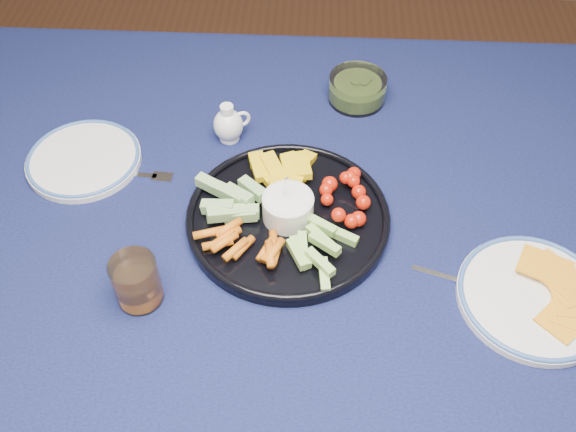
{
  "coord_description": "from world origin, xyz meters",
  "views": [
    {
      "loc": [
        0.03,
        -0.71,
        1.57
      ],
      "look_at": [
        -0.01,
        -0.01,
        0.76
      ],
      "focal_mm": 40.0,
      "sensor_mm": 36.0,
      "label": 1
    }
  ],
  "objects_px": {
    "dining_table": "(293,248)",
    "crudite_platter": "(287,215)",
    "creamer_pitcher": "(229,124)",
    "cheese_plate": "(534,296)",
    "side_plate_extra": "(84,159)",
    "pickle_bowl": "(357,90)",
    "juice_tumbler": "(137,283)"
  },
  "relations": [
    {
      "from": "dining_table",
      "to": "cheese_plate",
      "type": "xyz_separation_m",
      "value": [
        0.37,
        -0.15,
        0.1
      ]
    },
    {
      "from": "dining_table",
      "to": "creamer_pitcher",
      "type": "bearing_deg",
      "value": 124.22
    },
    {
      "from": "juice_tumbler",
      "to": "side_plate_extra",
      "type": "bearing_deg",
      "value": 119.64
    },
    {
      "from": "dining_table",
      "to": "creamer_pitcher",
      "type": "relative_size",
      "value": 21.5
    },
    {
      "from": "crudite_platter",
      "to": "juice_tumbler",
      "type": "height_order",
      "value": "crudite_platter"
    },
    {
      "from": "dining_table",
      "to": "crudite_platter",
      "type": "height_order",
      "value": "crudite_platter"
    },
    {
      "from": "dining_table",
      "to": "pickle_bowl",
      "type": "xyz_separation_m",
      "value": [
        0.11,
        0.32,
        0.11
      ]
    },
    {
      "from": "pickle_bowl",
      "to": "juice_tumbler",
      "type": "height_order",
      "value": "juice_tumbler"
    },
    {
      "from": "creamer_pitcher",
      "to": "cheese_plate",
      "type": "relative_size",
      "value": 0.34
    },
    {
      "from": "side_plate_extra",
      "to": "crudite_platter",
      "type": "bearing_deg",
      "value": -18.27
    },
    {
      "from": "dining_table",
      "to": "crudite_platter",
      "type": "relative_size",
      "value": 4.9
    },
    {
      "from": "pickle_bowl",
      "to": "cheese_plate",
      "type": "bearing_deg",
      "value": -60.88
    },
    {
      "from": "pickle_bowl",
      "to": "side_plate_extra",
      "type": "relative_size",
      "value": 0.55
    },
    {
      "from": "creamer_pitcher",
      "to": "cheese_plate",
      "type": "distance_m",
      "value": 0.6
    },
    {
      "from": "dining_table",
      "to": "cheese_plate",
      "type": "height_order",
      "value": "cheese_plate"
    },
    {
      "from": "crudite_platter",
      "to": "dining_table",
      "type": "bearing_deg",
      "value": 49.73
    },
    {
      "from": "pickle_bowl",
      "to": "cheese_plate",
      "type": "distance_m",
      "value": 0.53
    },
    {
      "from": "crudite_platter",
      "to": "creamer_pitcher",
      "type": "relative_size",
      "value": 4.39
    },
    {
      "from": "crudite_platter",
      "to": "side_plate_extra",
      "type": "height_order",
      "value": "crudite_platter"
    },
    {
      "from": "juice_tumbler",
      "to": "cheese_plate",
      "type": "bearing_deg",
      "value": 2.41
    },
    {
      "from": "cheese_plate",
      "to": "juice_tumbler",
      "type": "bearing_deg",
      "value": -177.59
    },
    {
      "from": "crudite_platter",
      "to": "cheese_plate",
      "type": "distance_m",
      "value": 0.41
    },
    {
      "from": "cheese_plate",
      "to": "creamer_pitcher",
      "type": "bearing_deg",
      "value": 145.88
    },
    {
      "from": "crudite_platter",
      "to": "juice_tumbler",
      "type": "relative_size",
      "value": 4.08
    },
    {
      "from": "dining_table",
      "to": "crudite_platter",
      "type": "bearing_deg",
      "value": -130.27
    },
    {
      "from": "pickle_bowl",
      "to": "juice_tumbler",
      "type": "xyz_separation_m",
      "value": [
        -0.34,
        -0.49,
        0.01
      ]
    },
    {
      "from": "crudite_platter",
      "to": "creamer_pitcher",
      "type": "bearing_deg",
      "value": 120.14
    },
    {
      "from": "dining_table",
      "to": "crudite_platter",
      "type": "xyz_separation_m",
      "value": [
        -0.01,
        -0.01,
        0.11
      ]
    },
    {
      "from": "creamer_pitcher",
      "to": "pickle_bowl",
      "type": "xyz_separation_m",
      "value": [
        0.24,
        0.13,
        -0.01
      ]
    },
    {
      "from": "pickle_bowl",
      "to": "creamer_pitcher",
      "type": "bearing_deg",
      "value": -152.31
    },
    {
      "from": "creamer_pitcher",
      "to": "side_plate_extra",
      "type": "distance_m",
      "value": 0.27
    },
    {
      "from": "juice_tumbler",
      "to": "creamer_pitcher",
      "type": "bearing_deg",
      "value": 75.25
    }
  ]
}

